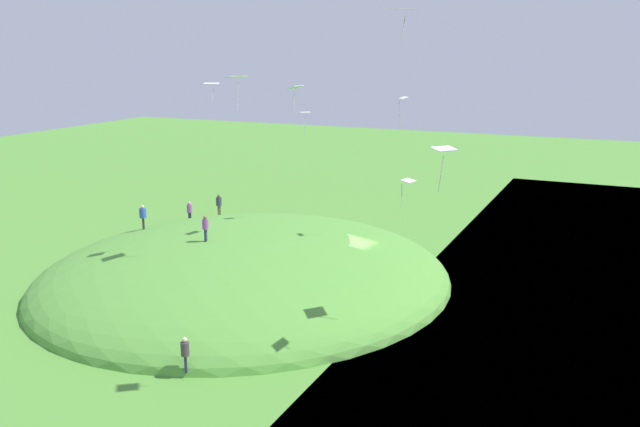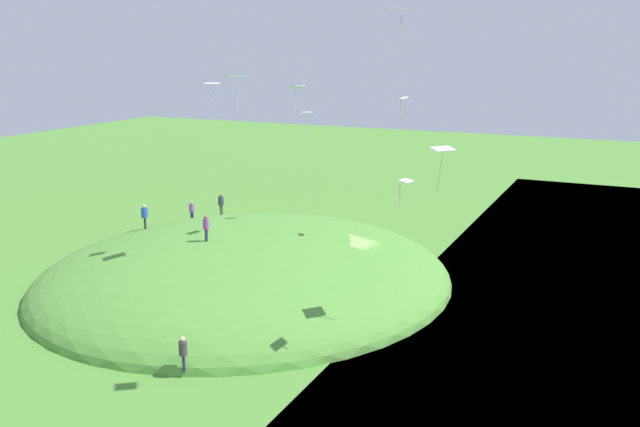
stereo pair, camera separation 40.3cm
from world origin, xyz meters
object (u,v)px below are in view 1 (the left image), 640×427
person_walking_path (219,202)px  person_watching_kites (189,209)px  kite_6 (403,102)px  person_near_shore (143,214)px  kite_2 (236,78)px  kite_5 (295,88)px  person_on_hilltop (185,350)px  kite_4 (444,151)px  person_with_child (205,225)px  kite_3 (403,10)px  kite_1 (305,115)px  kite_0 (211,84)px  kite_7 (408,183)px  mooring_post (390,296)px

person_walking_path → person_watching_kites: size_ratio=1.00×
kite_6 → person_near_shore: bearing=10.8°
kite_2 → kite_5: kite_2 is taller
person_on_hilltop → kite_6: (-4.39, -17.35, 9.99)m
kite_4 → person_with_child: bearing=-11.4°
person_with_child → kite_3: 21.38m
person_watching_kites → kite_1: kite_1 is taller
person_near_shore → kite_6: 19.70m
person_walking_path → person_watching_kites: bearing=-24.1°
kite_2 → kite_3: size_ratio=1.58×
person_walking_path → kite_0: (-6.92, 11.08, 9.90)m
person_walking_path → kite_2: size_ratio=0.88×
kite_1 → kite_5: bearing=108.3°
person_watching_kites → kite_5: 17.31m
person_walking_path → kite_3: bearing=100.3°
person_with_child → kite_2: (-3.08, 0.95, 9.05)m
person_watching_kites → kite_4: kite_4 is taller
kite_1 → kite_2: 9.93m
person_walking_path → kite_3: kite_3 is taller
person_near_shore → kite_2: bearing=34.8°
person_on_hilltop → kite_2: size_ratio=0.89×
kite_7 → person_with_child: bearing=-22.4°
kite_5 → person_near_shore: bearing=5.2°
person_watching_kites → kite_3: 33.29m
person_with_child → kite_1: 10.92m
kite_4 → kite_7: (0.81, 2.95, -1.06)m
person_watching_kites → kite_5: bearing=-47.2°
person_watching_kites → kite_7: 28.97m
kite_4 → kite_6: (5.07, -9.42, 1.42)m
kite_3 → kite_5: (10.92, -12.81, -3.86)m
person_on_hilltop → kite_2: (3.03, -10.11, 11.60)m
kite_5 → mooring_post: kite_5 is taller
person_near_shore → kite_3: bearing=27.9°
kite_5 → mooring_post: size_ratio=1.26×
kite_2 → kite_3: 14.82m
person_watching_kites → kite_1: (-11.06, 1.53, 8.12)m
kite_1 → mooring_post: (-8.88, 7.35, -9.43)m
person_with_child → kite_5: bearing=-56.3°
person_with_child → kite_0: (-1.10, 0.44, 8.64)m
kite_0 → person_on_hilltop: bearing=115.3°
person_walking_path → person_watching_kites: person_walking_path is taller
person_watching_kites → kite_5: kite_5 is taller
person_with_child → kite_1: (-2.80, -8.56, 6.18)m
person_with_child → person_on_hilltop: person_with_child is taller
person_watching_kites → kite_4: size_ratio=0.80×
kite_4 → mooring_post: 10.94m
person_near_shore → kite_6: bearing=66.4°
person_with_child → kite_2: bearing=-116.0°
kite_1 → kite_6: kite_6 is taller
person_near_shore → person_on_hilltop: (-13.25, 13.99, -1.90)m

